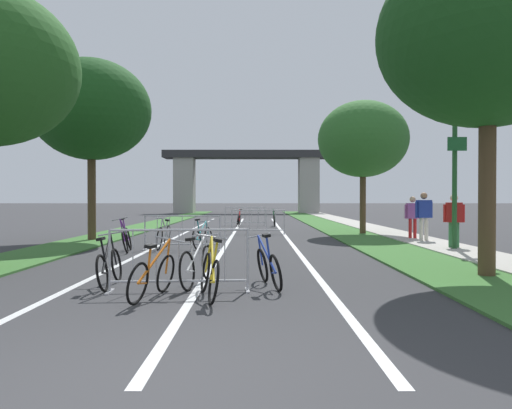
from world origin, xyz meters
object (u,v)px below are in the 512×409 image
(crowd_barrier_nearest, at_px, (180,261))
(pedestrian_with_backpack, at_px, (414,214))
(bicycle_blue_0, at_px, (269,267))
(pedestrian_in_red_jacket, at_px, (455,216))
(bicycle_red_6, at_px, (240,219))
(pedestrian_waiting, at_px, (425,212))
(lamppost_with_sign, at_px, (456,132))
(crowd_barrier_fourth, at_px, (246,217))
(bicycle_green_8, at_px, (275,220))
(bicycle_black_4, at_px, (110,266))
(bicycle_yellow_5, at_px, (211,274))
(bicycle_orange_3, at_px, (154,275))
(bicycle_silver_7, at_px, (165,236))
(tree_left_pine_near, at_px, (92,110))
(bicycle_purple_1, at_px, (127,239))
(crowd_barrier_second, at_px, (183,233))
(tree_right_cypress_far, at_px, (489,34))
(bicycle_white_9, at_px, (199,265))
(bicycle_teal_2, at_px, (203,237))
(tree_right_maple_mid, at_px, (364,139))
(crowd_barrier_third, at_px, (259,222))

(crowd_barrier_nearest, height_order, pedestrian_with_backpack, pedestrian_with_backpack)
(bicycle_blue_0, height_order, pedestrian_in_red_jacket, pedestrian_in_red_jacket)
(bicycle_red_6, relative_size, pedestrian_waiting, 1.00)
(lamppost_with_sign, height_order, crowd_barrier_nearest, lamppost_with_sign)
(crowd_barrier_fourth, distance_m, bicycle_green_8, 1.73)
(crowd_barrier_nearest, relative_size, bicycle_black_4, 1.45)
(bicycle_yellow_5, distance_m, pedestrian_waiting, 11.61)
(lamppost_with_sign, bearing_deg, bicycle_orange_3, -137.62)
(bicycle_black_4, bearing_deg, bicycle_yellow_5, -31.25)
(bicycle_yellow_5, distance_m, bicycle_silver_7, 7.79)
(tree_left_pine_near, distance_m, bicycle_black_4, 10.79)
(lamppost_with_sign, xyz_separation_m, bicycle_purple_1, (-9.61, -0.18, -3.13))
(bicycle_blue_0, xyz_separation_m, bicycle_purple_1, (-3.99, 5.61, 0.02))
(crowd_barrier_second, xyz_separation_m, pedestrian_in_red_jacket, (8.18, 0.04, 0.51))
(tree_right_cypress_far, height_order, bicycle_red_6, tree_right_cypress_far)
(bicycle_orange_3, distance_m, bicycle_green_8, 19.76)
(crowd_barrier_second, relative_size, bicycle_black_4, 1.45)
(bicycle_purple_1, relative_size, pedestrian_with_backpack, 1.01)
(lamppost_with_sign, height_order, bicycle_yellow_5, lamppost_with_sign)
(crowd_barrier_nearest, relative_size, bicycle_blue_0, 1.49)
(crowd_barrier_second, height_order, pedestrian_waiting, pedestrian_waiting)
(crowd_barrier_second, height_order, bicycle_white_9, crowd_barrier_second)
(bicycle_orange_3, bearing_deg, bicycle_white_9, 77.44)
(bicycle_purple_1, bearing_deg, pedestrian_in_red_jacket, 174.20)
(tree_left_pine_near, relative_size, crowd_barrier_fourth, 2.83)
(pedestrian_waiting, height_order, pedestrian_with_backpack, pedestrian_waiting)
(crowd_barrier_fourth, bearing_deg, bicycle_orange_3, -92.77)
(crowd_barrier_nearest, bearing_deg, bicycle_orange_3, -119.76)
(bicycle_red_6, bearing_deg, bicycle_teal_2, -99.96)
(tree_right_maple_mid, xyz_separation_m, crowd_barrier_fourth, (-5.24, 6.63, -3.59))
(bicycle_yellow_5, bearing_deg, crowd_barrier_nearest, 123.75)
(crowd_barrier_second, relative_size, bicycle_teal_2, 1.40)
(bicycle_white_9, bearing_deg, bicycle_red_6, 103.00)
(crowd_barrier_second, xyz_separation_m, bicycle_silver_7, (-0.64, 0.43, -0.13))
(tree_right_cypress_far, height_order, bicycle_blue_0, tree_right_cypress_far)
(tree_left_pine_near, bearing_deg, bicycle_purple_1, -58.50)
(crowd_barrier_nearest, height_order, bicycle_purple_1, crowd_barrier_nearest)
(pedestrian_waiting, bearing_deg, pedestrian_in_red_jacket, 84.11)
(pedestrian_in_red_jacket, bearing_deg, tree_right_maple_mid, 116.81)
(bicycle_green_8, height_order, bicycle_white_9, bicycle_green_8)
(tree_left_pine_near, distance_m, crowd_barrier_nearest, 11.60)
(lamppost_with_sign, height_order, bicycle_teal_2, lamppost_with_sign)
(bicycle_purple_1, distance_m, bicycle_green_8, 13.83)
(bicycle_blue_0, bearing_deg, pedestrian_in_red_jacket, 34.28)
(crowd_barrier_second, bearing_deg, pedestrian_waiting, 16.88)
(crowd_barrier_second, bearing_deg, crowd_barrier_nearest, -81.82)
(tree_right_maple_mid, xyz_separation_m, lamppost_with_sign, (1.22, -6.72, -0.59))
(crowd_barrier_third, distance_m, bicycle_yellow_5, 13.60)
(bicycle_blue_0, distance_m, bicycle_orange_3, 2.07)
(bicycle_teal_2, height_order, bicycle_red_6, bicycle_red_6)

